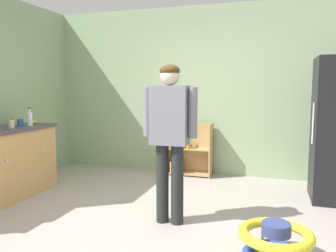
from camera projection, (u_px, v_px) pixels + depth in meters
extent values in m
plane|color=#A49A93|center=(159.00, 228.00, 3.41)|extent=(12.00, 12.00, 0.00)
cube|color=#98B386|center=(206.00, 91.00, 5.46)|extent=(5.20, 0.06, 2.70)
cube|color=#94B083|center=(2.00, 92.00, 4.80)|extent=(0.06, 2.99, 2.70)
sphere|color=silver|center=(7.00, 161.00, 3.94)|extent=(0.04, 0.04, 0.04)
sphere|color=silver|center=(42.00, 151.00, 4.54)|extent=(0.04, 0.04, 0.04)
cylinder|color=silver|center=(313.00, 123.00, 4.09)|extent=(0.02, 0.02, 0.50)
cube|color=#333333|center=(314.00, 98.00, 4.22)|extent=(0.01, 0.67, 0.01)
cube|color=tan|center=(164.00, 148.00, 5.55)|extent=(0.02, 0.28, 0.85)
cube|color=tan|center=(211.00, 150.00, 5.32)|extent=(0.02, 0.28, 0.85)
cube|color=tan|center=(189.00, 148.00, 5.56)|extent=(0.80, 0.02, 0.85)
cube|color=tan|center=(187.00, 173.00, 5.48)|extent=(0.76, 0.24, 0.02)
cube|color=tan|center=(187.00, 148.00, 5.43)|extent=(0.76, 0.24, 0.02)
cube|color=purple|center=(166.00, 166.00, 5.54)|extent=(0.03, 0.17, 0.16)
cube|color=#8D3C95|center=(166.00, 139.00, 5.49)|extent=(0.03, 0.17, 0.25)
cube|color=purple|center=(169.00, 166.00, 5.53)|extent=(0.02, 0.17, 0.19)
cube|color=gold|center=(169.00, 140.00, 5.48)|extent=(0.02, 0.17, 0.23)
cube|color=gold|center=(172.00, 166.00, 5.51)|extent=(0.03, 0.17, 0.18)
cube|color=olive|center=(171.00, 142.00, 5.47)|extent=(0.03, 0.17, 0.17)
cube|color=#338A48|center=(175.00, 166.00, 5.49)|extent=(0.02, 0.17, 0.20)
cube|color=#2B5AA0|center=(175.00, 142.00, 5.45)|extent=(0.03, 0.17, 0.18)
cube|color=#AE2221|center=(177.00, 165.00, 5.49)|extent=(0.02, 0.17, 0.22)
cube|color=brown|center=(178.00, 140.00, 5.43)|extent=(0.02, 0.17, 0.25)
cube|color=#2B874B|center=(180.00, 166.00, 5.47)|extent=(0.03, 0.17, 0.22)
cube|color=#B12E25|center=(182.00, 143.00, 5.41)|extent=(0.03, 0.17, 0.17)
cube|color=#B2221C|center=(182.00, 165.00, 5.46)|extent=(0.03, 0.17, 0.23)
cube|color=gold|center=(188.00, 143.00, 5.38)|extent=(0.02, 0.17, 0.18)
cylinder|color=#232726|center=(162.00, 183.00, 3.54)|extent=(0.13, 0.13, 0.83)
cylinder|color=#232726|center=(177.00, 184.00, 3.49)|extent=(0.13, 0.13, 0.83)
cube|color=slate|center=(170.00, 115.00, 3.43)|extent=(0.38, 0.22, 0.60)
cylinder|color=slate|center=(148.00, 112.00, 3.50)|extent=(0.09, 0.09, 0.51)
cylinder|color=slate|center=(193.00, 113.00, 3.36)|extent=(0.09, 0.09, 0.51)
sphere|color=beige|center=(170.00, 76.00, 3.39)|extent=(0.19, 0.19, 0.19)
ellipsoid|color=#493217|center=(170.00, 71.00, 3.38)|extent=(0.20, 0.20, 0.13)
torus|color=yellow|center=(276.00, 235.00, 2.75)|extent=(0.60, 0.60, 0.08)
cylinder|color=navy|center=(276.00, 229.00, 2.75)|extent=(0.23, 0.23, 0.10)
cylinder|color=silver|center=(305.00, 249.00, 2.70)|extent=(0.02, 0.02, 0.18)
cylinder|color=silver|center=(262.00, 234.00, 2.98)|extent=(0.02, 0.02, 0.18)
ellipsoid|color=yellow|center=(33.00, 122.00, 4.75)|extent=(0.09, 0.16, 0.04)
ellipsoid|color=gold|center=(34.00, 122.00, 4.75)|extent=(0.04, 0.15, 0.04)
ellipsoid|color=yellow|center=(35.00, 122.00, 4.74)|extent=(0.09, 0.16, 0.04)
cylinder|color=silver|center=(30.00, 119.00, 4.49)|extent=(0.07, 0.07, 0.18)
cylinder|color=silver|center=(29.00, 111.00, 4.48)|extent=(0.03, 0.03, 0.05)
cylinder|color=black|center=(29.00, 108.00, 4.47)|extent=(0.04, 0.03, 0.02)
cylinder|color=yellow|center=(14.00, 121.00, 4.64)|extent=(0.08, 0.08, 0.09)
cylinder|color=blue|center=(20.00, 123.00, 4.47)|extent=(0.08, 0.08, 0.09)
cylinder|color=white|center=(11.00, 124.00, 4.30)|extent=(0.08, 0.08, 0.09)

